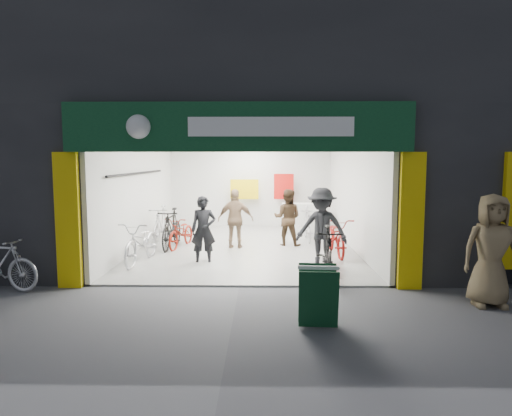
{
  "coord_description": "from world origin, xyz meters",
  "views": [
    {
      "loc": [
        0.46,
        -8.59,
        2.46
      ],
      "look_at": [
        0.31,
        1.5,
        1.38
      ],
      "focal_mm": 32.0,
      "sensor_mm": 36.0,
      "label": 1
    }
  ],
  "objects_px": {
    "bike_right_front": "(328,253)",
    "sandwich_board": "(318,295)",
    "bike_left_front": "(142,242)",
    "pedestrian_near": "(491,250)"
  },
  "relations": [
    {
      "from": "pedestrian_near",
      "to": "sandwich_board",
      "type": "distance_m",
      "value": 3.21
    },
    {
      "from": "bike_left_front",
      "to": "bike_right_front",
      "type": "distance_m",
      "value": 4.4
    },
    {
      "from": "bike_left_front",
      "to": "bike_right_front",
      "type": "height_order",
      "value": "bike_right_front"
    },
    {
      "from": "bike_right_front",
      "to": "sandwich_board",
      "type": "bearing_deg",
      "value": -95.69
    },
    {
      "from": "sandwich_board",
      "to": "pedestrian_near",
      "type": "bearing_deg",
      "value": 22.7
    },
    {
      "from": "pedestrian_near",
      "to": "sandwich_board",
      "type": "bearing_deg",
      "value": -156.82
    },
    {
      "from": "bike_right_front",
      "to": "sandwich_board",
      "type": "distance_m",
      "value": 2.76
    },
    {
      "from": "bike_left_front",
      "to": "sandwich_board",
      "type": "relative_size",
      "value": 2.2
    },
    {
      "from": "sandwich_board",
      "to": "bike_left_front",
      "type": "bearing_deg",
      "value": 136.36
    },
    {
      "from": "bike_right_front",
      "to": "bike_left_front",
      "type": "bearing_deg",
      "value": 167.86
    }
  ]
}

